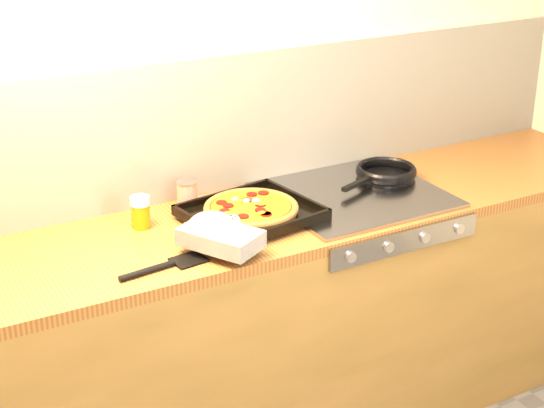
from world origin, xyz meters
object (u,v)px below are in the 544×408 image
pizza_on_tray (241,217)px  tomato_can (187,195)px  juice_glass (140,212)px  frying_pan (385,173)px

pizza_on_tray → tomato_can: 0.26m
tomato_can → juice_glass: juice_glass is taller
juice_glass → tomato_can: bearing=19.4°
pizza_on_tray → frying_pan: (0.67, 0.12, -0.01)m
frying_pan → tomato_can: 0.76m
pizza_on_tray → frying_pan: bearing=10.0°
pizza_on_tray → frying_pan: 0.68m
frying_pan → tomato_can: size_ratio=3.94×
pizza_on_tray → tomato_can: tomato_can is taller
frying_pan → tomato_can: bearing=170.7°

